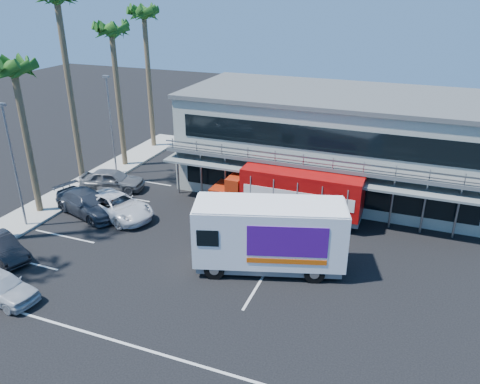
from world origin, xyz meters
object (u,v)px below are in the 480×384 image
(white_van, at_px, (269,235))
(parked_car_b, at_px, (2,248))
(parked_car_a, at_px, (1,286))
(red_truck, at_px, (291,192))

(white_van, bearing_deg, parked_car_b, 179.95)
(parked_car_a, distance_m, parked_car_b, 4.17)
(red_truck, bearing_deg, white_van, -84.72)
(parked_car_a, bearing_deg, white_van, -49.48)
(parked_car_a, bearing_deg, parked_car_b, 53.78)
(red_truck, xyz_separation_m, parked_car_b, (-13.93, -11.00, -1.21))
(red_truck, xyz_separation_m, parked_car_a, (-10.93, -13.90, -1.17))
(parked_car_b, bearing_deg, parked_car_a, -114.15)
(red_truck, relative_size, parked_car_a, 2.44)
(red_truck, height_order, parked_car_a, red_truck)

